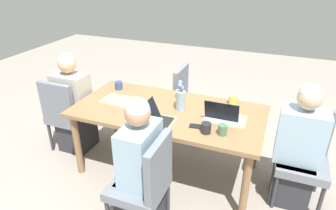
# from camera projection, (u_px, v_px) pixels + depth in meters

# --- Properties ---
(ground_plane) EXTENTS (10.00, 10.00, 0.00)m
(ground_plane) POSITION_uv_depth(u_px,v_px,m) (168.00, 169.00, 3.31)
(ground_plane) COLOR gray
(dining_table) EXTENTS (1.89, 0.94, 0.74)m
(dining_table) POSITION_uv_depth(u_px,v_px,m) (168.00, 117.00, 3.01)
(dining_table) COLOR olive
(dining_table) RESTS_ON ground_plane
(chair_near_left_near) EXTENTS (0.44, 0.44, 0.90)m
(chair_near_left_near) POSITION_uv_depth(u_px,v_px,m) (146.00, 181.00, 2.39)
(chair_near_left_near) COLOR slate
(chair_near_left_near) RESTS_ON ground_plane
(person_near_left_near) EXTENTS (0.36, 0.40, 1.19)m
(person_near_left_near) POSITION_uv_depth(u_px,v_px,m) (141.00, 171.00, 2.45)
(person_near_left_near) COLOR #2D2D33
(person_near_left_near) RESTS_ON ground_plane
(chair_head_right_left_mid) EXTENTS (0.44, 0.44, 0.90)m
(chair_head_right_left_mid) POSITION_uv_depth(u_px,v_px,m) (304.00, 152.00, 2.74)
(chair_head_right_left_mid) COLOR slate
(chair_head_right_left_mid) RESTS_ON ground_plane
(person_head_right_left_mid) EXTENTS (0.40, 0.36, 1.19)m
(person_head_right_left_mid) POSITION_uv_depth(u_px,v_px,m) (297.00, 153.00, 2.69)
(person_head_right_left_mid) COLOR #2D2D33
(person_head_right_left_mid) RESTS_ON ground_plane
(chair_head_left_left_far) EXTENTS (0.44, 0.44, 0.90)m
(chair_head_left_left_far) POSITION_uv_depth(u_px,v_px,m) (66.00, 112.00, 3.45)
(chair_head_left_left_far) COLOR slate
(chair_head_left_left_far) RESTS_ON ground_plane
(person_head_left_left_far) EXTENTS (0.40, 0.36, 1.19)m
(person_head_left_left_far) POSITION_uv_depth(u_px,v_px,m) (74.00, 108.00, 3.48)
(person_head_left_left_far) COLOR #2D2D33
(person_head_left_left_far) RESTS_ON ground_plane
(chair_far_right_near) EXTENTS (0.44, 0.44, 0.90)m
(chair_far_right_near) POSITION_uv_depth(u_px,v_px,m) (189.00, 99.00, 3.76)
(chair_far_right_near) COLOR slate
(chair_far_right_near) RESTS_ON ground_plane
(flower_vase) EXTENTS (0.09, 0.09, 0.31)m
(flower_vase) POSITION_uv_depth(u_px,v_px,m) (181.00, 99.00, 2.92)
(flower_vase) COLOR #8EA8B7
(flower_vase) RESTS_ON dining_table
(placemat_near_left_near) EXTENTS (0.26, 0.36, 0.00)m
(placemat_near_left_near) POSITION_uv_depth(u_px,v_px,m) (158.00, 124.00, 2.71)
(placemat_near_left_near) COLOR #7FAD70
(placemat_near_left_near) RESTS_ON dining_table
(placemat_head_right_left_mid) EXTENTS (0.36, 0.27, 0.00)m
(placemat_head_right_left_mid) POSITION_uv_depth(u_px,v_px,m) (227.00, 119.00, 2.79)
(placemat_head_right_left_mid) COLOR #7FAD70
(placemat_head_right_left_mid) RESTS_ON dining_table
(placemat_head_left_left_far) EXTENTS (0.37, 0.28, 0.00)m
(placemat_head_left_left_far) POSITION_uv_depth(u_px,v_px,m) (119.00, 100.00, 3.17)
(placemat_head_left_left_far) COLOR #7FAD70
(placemat_head_left_left_far) RESTS_ON dining_table
(laptop_near_left_near) EXTENTS (0.22, 0.32, 0.20)m
(laptop_near_left_near) POSITION_uv_depth(u_px,v_px,m) (154.00, 121.00, 2.68)
(laptop_near_left_near) COLOR black
(laptop_near_left_near) RESTS_ON dining_table
(laptop_head_right_left_mid) EXTENTS (0.32, 0.22, 0.21)m
(laptop_head_right_left_mid) POSITION_uv_depth(u_px,v_px,m) (222.00, 116.00, 2.76)
(laptop_head_right_left_mid) COLOR silver
(laptop_head_right_left_mid) RESTS_ON dining_table
(coffee_mug_near_left) EXTENTS (0.08, 0.08, 0.08)m
(coffee_mug_near_left) POSITION_uv_depth(u_px,v_px,m) (179.00, 94.00, 3.21)
(coffee_mug_near_left) COLOR #DBC64C
(coffee_mug_near_left) RESTS_ON dining_table
(coffee_mug_near_right) EXTENTS (0.09, 0.09, 0.09)m
(coffee_mug_near_right) POSITION_uv_depth(u_px,v_px,m) (206.00, 128.00, 2.56)
(coffee_mug_near_right) COLOR #232328
(coffee_mug_near_right) RESTS_ON dining_table
(coffee_mug_centre_left) EXTENTS (0.08, 0.08, 0.09)m
(coffee_mug_centre_left) POSITION_uv_depth(u_px,v_px,m) (223.00, 130.00, 2.53)
(coffee_mug_centre_left) COLOR #47704C
(coffee_mug_centre_left) RESTS_ON dining_table
(coffee_mug_centre_right) EXTENTS (0.09, 0.09, 0.09)m
(coffee_mug_centre_right) POSITION_uv_depth(u_px,v_px,m) (233.00, 100.00, 3.07)
(coffee_mug_centre_right) COLOR #DBC64C
(coffee_mug_centre_right) RESTS_ON dining_table
(coffee_mug_far_left) EXTENTS (0.09, 0.09, 0.09)m
(coffee_mug_far_left) POSITION_uv_depth(u_px,v_px,m) (119.00, 85.00, 3.42)
(coffee_mug_far_left) COLOR #33477A
(coffee_mug_far_left) RESTS_ON dining_table
(phone_black) EXTENTS (0.16, 0.09, 0.01)m
(phone_black) POSITION_uv_depth(u_px,v_px,m) (198.00, 126.00, 2.67)
(phone_black) COLOR black
(phone_black) RESTS_ON dining_table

